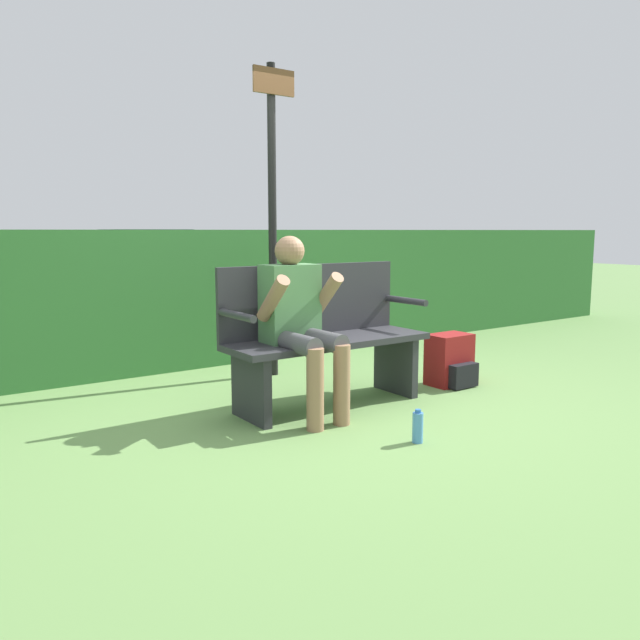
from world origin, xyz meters
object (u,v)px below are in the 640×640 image
Objects in this scene: backpack at (451,361)px; water_bottle at (418,427)px; parked_car at (146,255)px; person_seated at (299,316)px; park_bench at (323,336)px; signpost at (273,206)px.

backpack is 2.06× the size of water_bottle.
person_seated is at bearing -102.91° from parked_car.
water_bottle is (-0.03, -1.01, -0.40)m from park_bench.
water_bottle is at bearing -144.36° from backpack.
backpack is (1.17, -0.15, -0.30)m from park_bench.
park_bench is 1.09m from water_bottle.
parked_car is at bearing 80.71° from backpack.
water_bottle is at bearing -73.38° from person_seated.
park_bench is 0.37m from person_seated.
parked_car is at bearing 75.51° from park_bench.
backpack is 1.48m from water_bottle.
water_bottle is at bearing -91.98° from park_bench.
backpack is 0.10× the size of parked_car.
parked_car is (2.08, 12.71, 0.42)m from backpack.
signpost is (0.22, 2.00, 1.35)m from water_bottle.
park_bench is 12.97m from parked_car.
person_seated is 1.08m from water_bottle.
person_seated is 1.54m from backpack.
water_bottle is (0.26, -0.87, -0.58)m from person_seated.
park_bench reaches higher than water_bottle.
signpost is (0.19, 0.99, 0.95)m from park_bench.
person_seated is 2.91× the size of backpack.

